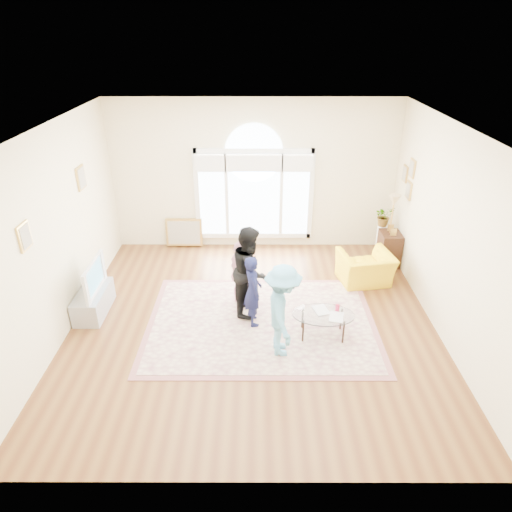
{
  "coord_description": "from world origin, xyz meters",
  "views": [
    {
      "loc": [
        0.06,
        -6.31,
        4.5
      ],
      "look_at": [
        0.05,
        0.3,
        1.1
      ],
      "focal_mm": 32.0,
      "sensor_mm": 36.0,
      "label": 1
    }
  ],
  "objects_px": {
    "tv_console": "(94,302)",
    "television": "(89,277)",
    "armchair": "(365,268)",
    "area_rug": "(261,322)",
    "coffee_table": "(323,315)"
  },
  "relations": [
    {
      "from": "tv_console",
      "to": "television",
      "type": "distance_m",
      "value": 0.49
    },
    {
      "from": "tv_console",
      "to": "armchair",
      "type": "height_order",
      "value": "armchair"
    },
    {
      "from": "armchair",
      "to": "television",
      "type": "bearing_deg",
      "value": 1.29
    },
    {
      "from": "area_rug",
      "to": "television",
      "type": "relative_size",
      "value": 3.7
    },
    {
      "from": "area_rug",
      "to": "television",
      "type": "height_order",
      "value": "television"
    },
    {
      "from": "coffee_table",
      "to": "armchair",
      "type": "height_order",
      "value": "armchair"
    },
    {
      "from": "television",
      "to": "coffee_table",
      "type": "relative_size",
      "value": 0.96
    },
    {
      "from": "tv_console",
      "to": "television",
      "type": "height_order",
      "value": "television"
    },
    {
      "from": "tv_console",
      "to": "armchair",
      "type": "relative_size",
      "value": 1.05
    },
    {
      "from": "armchair",
      "to": "area_rug",
      "type": "bearing_deg",
      "value": 23.45
    },
    {
      "from": "area_rug",
      "to": "coffee_table",
      "type": "relative_size",
      "value": 3.55
    },
    {
      "from": "television",
      "to": "coffee_table",
      "type": "xyz_separation_m",
      "value": [
        3.85,
        -0.67,
        -0.3
      ]
    },
    {
      "from": "area_rug",
      "to": "television",
      "type": "distance_m",
      "value": 2.98
    },
    {
      "from": "area_rug",
      "to": "television",
      "type": "xyz_separation_m",
      "value": [
        -2.88,
        0.32,
        0.69
      ]
    },
    {
      "from": "television",
      "to": "armchair",
      "type": "relative_size",
      "value": 1.02
    }
  ]
}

